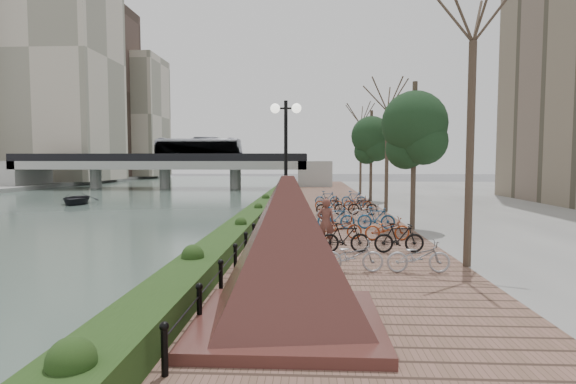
# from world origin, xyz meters

# --- Properties ---
(ground) EXTENTS (220.00, 220.00, 0.00)m
(ground) POSITION_xyz_m (0.00, 0.00, 0.00)
(ground) COLOR #59595B
(ground) RESTS_ON ground
(river_water) EXTENTS (30.00, 130.00, 0.02)m
(river_water) POSITION_xyz_m (-15.00, 25.00, 0.01)
(river_water) COLOR #43544A
(river_water) RESTS_ON ground
(promenade) EXTENTS (8.00, 75.00, 0.50)m
(promenade) POSITION_xyz_m (4.00, 17.50, 0.25)
(promenade) COLOR brown
(promenade) RESTS_ON ground
(hedge) EXTENTS (1.10, 56.00, 0.60)m
(hedge) POSITION_xyz_m (0.60, 20.00, 0.80)
(hedge) COLOR #1E3714
(hedge) RESTS_ON promenade
(chain_fence) EXTENTS (0.10, 14.10, 0.70)m
(chain_fence) POSITION_xyz_m (1.40, 2.00, 0.85)
(chain_fence) COLOR black
(chain_fence) RESTS_ON promenade
(granite_monument) EXTENTS (5.30, 5.30, 2.78)m
(granite_monument) POSITION_xyz_m (3.05, -3.03, 1.91)
(granite_monument) COLOR #42201C
(granite_monument) RESTS_ON promenade
(lamppost) EXTENTS (1.02, 0.32, 5.02)m
(lamppost) POSITION_xyz_m (2.64, 3.76, 4.10)
(lamppost) COLOR black
(lamppost) RESTS_ON promenade
(motorcycle) EXTENTS (1.00, 1.60, 0.96)m
(motorcycle) POSITION_xyz_m (2.92, 3.24, 0.98)
(motorcycle) COLOR black
(motorcycle) RESTS_ON promenade
(pedestrian) EXTENTS (0.64, 0.43, 1.73)m
(pedestrian) POSITION_xyz_m (4.00, 4.62, 1.37)
(pedestrian) COLOR brown
(pedestrian) RESTS_ON promenade
(bicycle_parking) EXTENTS (2.40, 19.89, 1.00)m
(bicycle_parking) POSITION_xyz_m (5.50, 10.04, 0.97)
(bicycle_parking) COLOR #A2A3A7
(bicycle_parking) RESTS_ON promenade
(street_trees) EXTENTS (3.20, 37.12, 6.80)m
(street_trees) POSITION_xyz_m (8.00, 12.68, 3.69)
(street_trees) COLOR #362D20
(street_trees) RESTS_ON promenade
(bridge) EXTENTS (36.00, 10.77, 6.50)m
(bridge) POSITION_xyz_m (-14.09, 45.00, 3.37)
(bridge) COLOR #A2A19C
(bridge) RESTS_ON ground
(boat) EXTENTS (4.00, 4.82, 0.86)m
(boat) POSITION_xyz_m (-15.64, 24.45, 0.45)
(boat) COLOR black
(boat) RESTS_ON river_water
(far_buildings) EXTENTS (35.00, 38.00, 38.00)m
(far_buildings) POSITION_xyz_m (-41.66, 65.91, 16.12)
(far_buildings) COLOR #BAAF9B
(far_buildings) RESTS_ON far_bank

